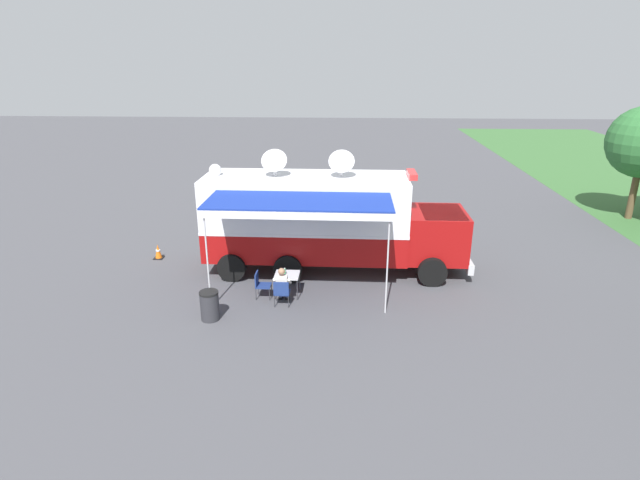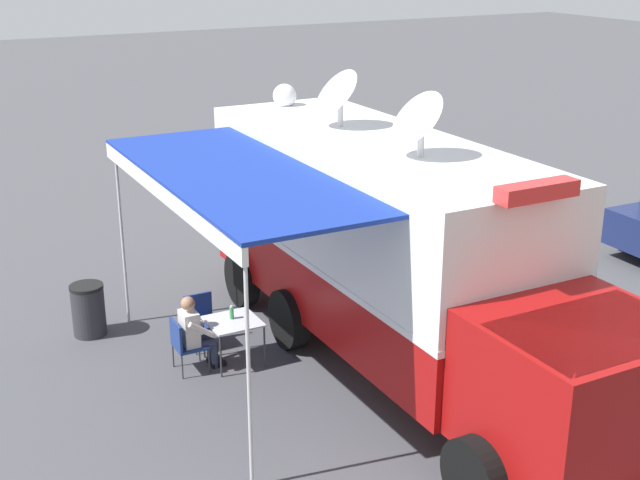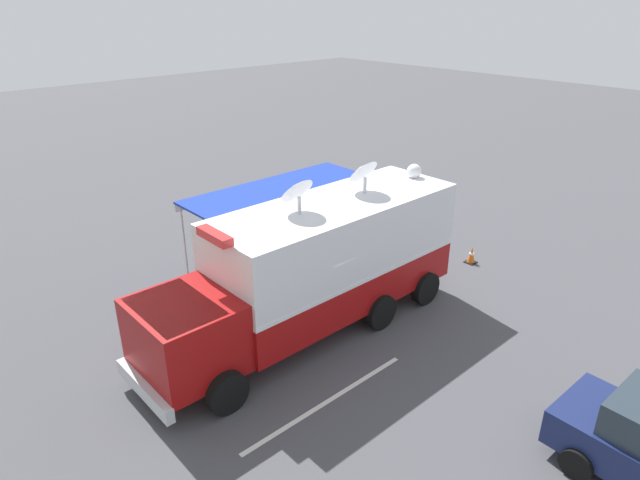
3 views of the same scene
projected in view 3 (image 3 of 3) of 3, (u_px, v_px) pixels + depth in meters
The scene contains 10 objects.
ground_plane at pixel (335, 316), 15.79m from camera, with size 100.00×100.00×0.00m, color #47474C.
lot_stripe at pixel (328, 401), 12.48m from camera, with size 0.12×4.80×0.01m, color silver.
command_truck at pixel (314, 263), 14.55m from camera, with size 4.91×9.51×4.53m.
folding_table at pixel (295, 264), 17.32m from camera, with size 0.81×0.81×0.73m.
water_bottle at pixel (297, 259), 17.29m from camera, with size 0.07×0.07×0.22m.
folding_chair_at_table at pixel (282, 260), 17.97m from camera, with size 0.48×0.48×0.87m.
folding_chair_beside_table at pixel (311, 259), 18.06m from camera, with size 0.48×0.48×0.87m.
seated_responder at pixel (285, 258), 17.78m from camera, with size 0.66×0.55×1.25m.
trash_bin at pixel (308, 236), 19.91m from camera, with size 0.57×0.57×0.91m.
traffic_cone at pixel (471, 255), 18.83m from camera, with size 0.36×0.36×0.58m.
Camera 3 is at (-9.62, 9.47, 8.48)m, focal length 30.77 mm.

